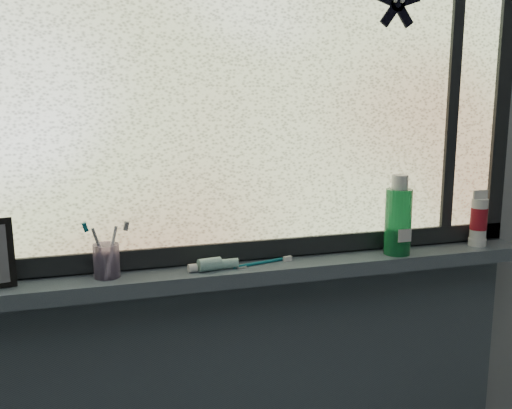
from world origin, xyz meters
name	(u,v)px	position (x,y,z in m)	size (l,w,h in m)	color
wall_back	(256,176)	(0.00, 1.30, 1.25)	(3.00, 0.01, 2.50)	#9EA3A8
windowsill	(264,270)	(0.00, 1.23, 1.00)	(1.62, 0.14, 0.04)	#4D5A66
window_pane	(258,72)	(0.00, 1.28, 1.53)	(1.50, 0.01, 1.00)	silver
frame_bottom	(258,248)	(0.00, 1.28, 1.05)	(1.60, 0.03, 0.05)	black
frame_right	(502,76)	(0.78, 1.28, 1.53)	(0.05, 0.03, 1.10)	black
frame_mullion	(453,75)	(0.60, 1.28, 1.53)	(0.04, 0.03, 1.00)	black
starfish_sticker	(397,4)	(0.40, 1.27, 1.72)	(0.15, 0.02, 0.15)	black
toothpaste_tube	(217,264)	(-0.14, 1.21, 1.04)	(0.19, 0.04, 0.03)	white
toothbrush_cup	(107,261)	(-0.41, 1.23, 1.06)	(0.06, 0.06, 0.09)	#A28BB8
toothbrush_lying	(259,262)	(-0.02, 1.22, 1.03)	(0.19, 0.02, 0.01)	#0C6374
mouthwash_bottle	(398,215)	(0.40, 1.21, 1.13)	(0.08, 0.08, 0.19)	#1B9049
cream_tube	(479,216)	(0.68, 1.22, 1.11)	(0.05, 0.05, 0.12)	silver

